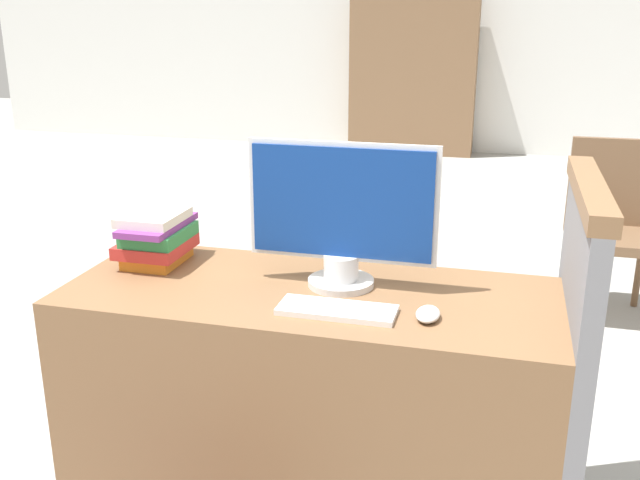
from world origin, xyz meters
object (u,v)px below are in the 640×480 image
(mouse, at_px, (428,314))
(far_chair, at_px, (611,220))
(book_stack, at_px, (157,238))
(keyboard, at_px, (337,310))
(monitor, at_px, (342,216))

(mouse, bearing_deg, far_chair, 71.06)
(book_stack, xyz_separation_m, far_chair, (1.61, 1.88, -0.34))
(keyboard, bearing_deg, far_chair, 65.59)
(keyboard, bearing_deg, mouse, 5.13)
(keyboard, distance_m, far_chair, 2.34)
(monitor, height_order, mouse, monitor)
(monitor, height_order, keyboard, monitor)
(monitor, bearing_deg, far_chair, 62.51)
(keyboard, height_order, far_chair, far_chair)
(monitor, xyz_separation_m, mouse, (0.28, -0.18, -0.20))
(mouse, xyz_separation_m, book_stack, (-0.89, 0.22, 0.07))
(keyboard, relative_size, book_stack, 1.14)
(monitor, distance_m, far_chair, 2.21)
(monitor, distance_m, keyboard, 0.29)
(mouse, bearing_deg, keyboard, -174.87)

